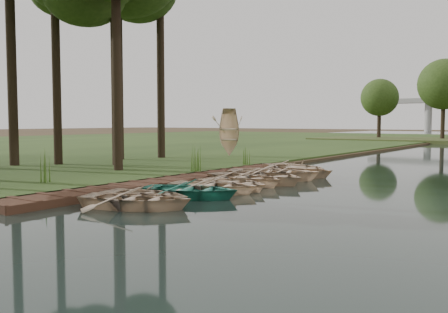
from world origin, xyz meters
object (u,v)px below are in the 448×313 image
Objects in this scene: rowboat_0 at (136,197)px; rowboat_2 at (190,188)px; boardwalk at (180,181)px; rowboat_1 at (146,193)px; stored_rowboat at (228,151)px.

rowboat_2 is (0.03, 2.42, -0.01)m from rowboat_0.
boardwalk is 3.96m from rowboat_2.
rowboat_1 is (2.35, -4.36, 0.22)m from boardwalk.
rowboat_1 is 1.65m from rowboat_2.
stored_rowboat is (-8.32, 16.63, 0.23)m from rowboat_0.
rowboat_2 is at bearing -44.59° from boardwalk.
rowboat_0 is 2.42m from rowboat_2.
rowboat_0 is (2.79, -5.20, 0.24)m from boardwalk.
rowboat_1 is (-0.44, 0.84, -0.03)m from rowboat_0.
rowboat_1 is 0.98× the size of stored_rowboat.
stored_rowboat reaches higher than boardwalk.
rowboat_1 reaches higher than boardwalk.
rowboat_1 is at bearing -122.45° from stored_rowboat.
boardwalk is 12.71m from stored_rowboat.
rowboat_0 is at bearing -159.48° from rowboat_1.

